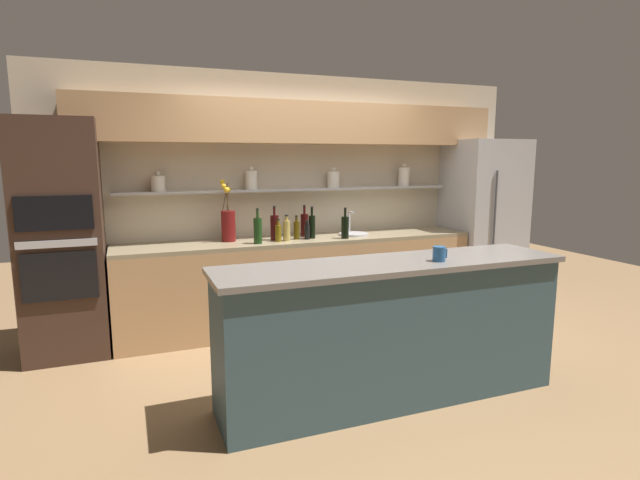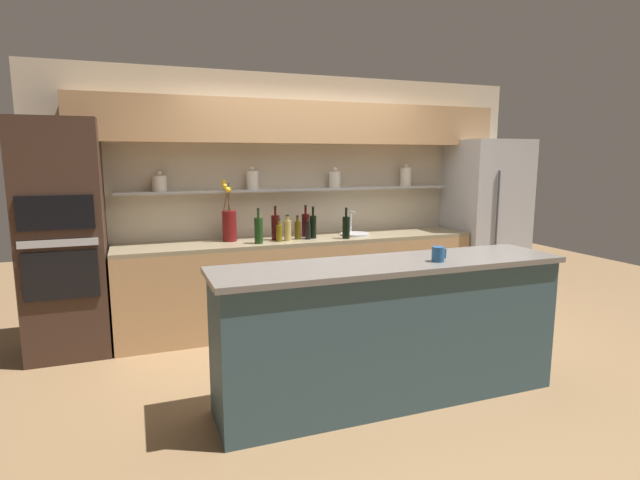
# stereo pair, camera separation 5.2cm
# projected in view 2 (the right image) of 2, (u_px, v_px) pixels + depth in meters

# --- Properties ---
(ground_plane) EXTENTS (12.00, 12.00, 0.00)m
(ground_plane) POSITION_uv_depth(u_px,v_px,m) (357.00, 368.00, 4.16)
(ground_plane) COLOR olive
(back_wall_unit) EXTENTS (5.20, 0.44, 2.60)m
(back_wall_unit) POSITION_uv_depth(u_px,v_px,m) (298.00, 176.00, 5.33)
(back_wall_unit) COLOR beige
(back_wall_unit) RESTS_ON ground_plane
(back_counter_unit) EXTENTS (3.69, 0.62, 0.92)m
(back_counter_unit) POSITION_uv_depth(u_px,v_px,m) (303.00, 281.00, 5.22)
(back_counter_unit) COLOR tan
(back_counter_unit) RESTS_ON ground_plane
(island_counter) EXTENTS (2.55, 0.61, 1.02)m
(island_counter) POSITION_uv_depth(u_px,v_px,m) (390.00, 331.00, 3.57)
(island_counter) COLOR #334C56
(island_counter) RESTS_ON ground_plane
(refrigerator) EXTENTS (0.79, 0.73, 1.94)m
(refrigerator) POSITION_uv_depth(u_px,v_px,m) (485.00, 224.00, 5.88)
(refrigerator) COLOR #B7B7BC
(refrigerator) RESTS_ON ground_plane
(oven_tower) EXTENTS (0.68, 0.64, 2.07)m
(oven_tower) POSITION_uv_depth(u_px,v_px,m) (63.00, 239.00, 4.35)
(oven_tower) COLOR #3D281E
(oven_tower) RESTS_ON ground_plane
(flower_vase) EXTENTS (0.14, 0.19, 0.61)m
(flower_vase) POSITION_uv_depth(u_px,v_px,m) (229.00, 223.00, 4.92)
(flower_vase) COLOR maroon
(flower_vase) RESTS_ON back_counter_unit
(sink_fixture) EXTENTS (0.31, 0.31, 0.25)m
(sink_fixture) POSITION_uv_depth(u_px,v_px,m) (355.00, 233.00, 5.35)
(sink_fixture) COLOR #B7B7BC
(sink_fixture) RESTS_ON back_counter_unit
(bottle_spirit_0) EXTENTS (0.07, 0.07, 0.26)m
(bottle_spirit_0) POSITION_uv_depth(u_px,v_px,m) (288.00, 230.00, 4.96)
(bottle_spirit_0) COLOR tan
(bottle_spirit_0) RESTS_ON back_counter_unit
(bottle_oil_1) EXTENTS (0.06, 0.06, 0.24)m
(bottle_oil_1) POSITION_uv_depth(u_px,v_px,m) (298.00, 230.00, 5.06)
(bottle_oil_1) COLOR #47380A
(bottle_oil_1) RESTS_ON back_counter_unit
(bottle_wine_2) EXTENTS (0.08, 0.08, 0.33)m
(bottle_wine_2) POSITION_uv_depth(u_px,v_px,m) (306.00, 225.00, 5.23)
(bottle_wine_2) COLOR #380C0C
(bottle_wine_2) RESTS_ON back_counter_unit
(bottle_oil_3) EXTENTS (0.06, 0.06, 0.23)m
(bottle_oil_3) POSITION_uv_depth(u_px,v_px,m) (279.00, 233.00, 4.92)
(bottle_oil_3) COLOR brown
(bottle_oil_3) RESTS_ON back_counter_unit
(bottle_sauce_4) EXTENTS (0.06, 0.06, 0.20)m
(bottle_sauce_4) POSITION_uv_depth(u_px,v_px,m) (308.00, 231.00, 5.06)
(bottle_sauce_4) COLOR black
(bottle_sauce_4) RESTS_ON back_counter_unit
(bottle_wine_5) EXTENTS (0.07, 0.07, 0.33)m
(bottle_wine_5) POSITION_uv_depth(u_px,v_px,m) (313.00, 226.00, 5.11)
(bottle_wine_5) COLOR black
(bottle_wine_5) RESTS_ON back_counter_unit
(bottle_wine_6) EXTENTS (0.08, 0.08, 0.32)m
(bottle_wine_6) POSITION_uv_depth(u_px,v_px,m) (346.00, 227.00, 5.10)
(bottle_wine_6) COLOR black
(bottle_wine_6) RESTS_ON back_counter_unit
(bottle_wine_7) EXTENTS (0.08, 0.08, 0.34)m
(bottle_wine_7) POSITION_uv_depth(u_px,v_px,m) (259.00, 230.00, 4.80)
(bottle_wine_7) COLOR #193814
(bottle_wine_7) RESTS_ON back_counter_unit
(bottle_wine_8) EXTENTS (0.08, 0.08, 0.34)m
(bottle_wine_8) POSITION_uv_depth(u_px,v_px,m) (275.00, 227.00, 5.00)
(bottle_wine_8) COLOR #380C0C
(bottle_wine_8) RESTS_ON back_counter_unit
(coffee_mug) EXTENTS (0.11, 0.09, 0.10)m
(coffee_mug) POSITION_uv_depth(u_px,v_px,m) (438.00, 254.00, 3.48)
(coffee_mug) COLOR #235184
(coffee_mug) RESTS_ON island_counter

